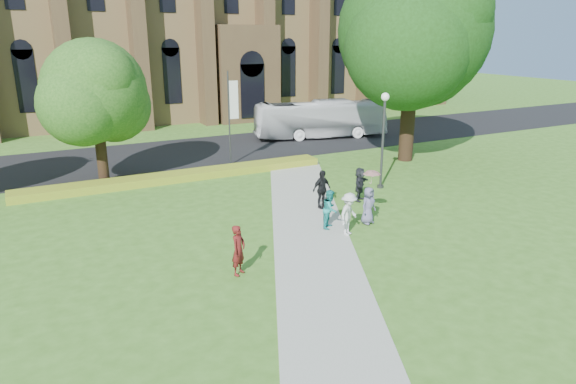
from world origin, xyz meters
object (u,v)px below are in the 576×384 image
streetlamp (383,129)px  tour_coach (320,119)px  pedestrian_0 (239,250)px  large_tree (414,31)px

streetlamp → tour_coach: (4.44, 13.93, -1.77)m
pedestrian_0 → streetlamp: bearing=-8.4°
tour_coach → pedestrian_0: (-15.53, -20.33, -0.57)m
large_tree → pedestrian_0: 21.20m
large_tree → tour_coach: (-1.06, 9.43, -6.84)m
large_tree → pedestrian_0: bearing=-146.7°
streetlamp → tour_coach: streetlamp is taller
pedestrian_0 → tour_coach: bearing=14.2°
tour_coach → pedestrian_0: bearing=156.0°
streetlamp → tour_coach: 14.72m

